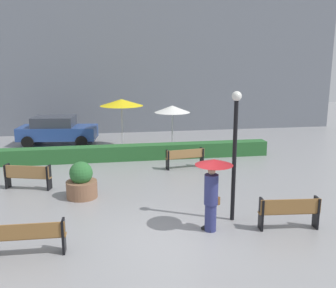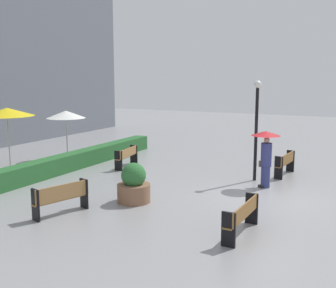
# 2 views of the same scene
# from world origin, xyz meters

# --- Properties ---
(ground_plane) EXTENTS (60.00, 60.00, 0.00)m
(ground_plane) POSITION_xyz_m (0.00, 0.00, 0.00)
(ground_plane) COLOR gray
(bench_near_left) EXTENTS (1.90, 0.39, 0.85)m
(bench_near_left) POSITION_xyz_m (-3.60, -0.29, 0.51)
(bench_near_left) COLOR olive
(bench_near_left) RESTS_ON ground
(bench_back_row) EXTENTS (1.72, 0.55, 0.85)m
(bench_back_row) POSITION_xyz_m (1.79, 6.53, 0.51)
(bench_back_row) COLOR #9E7242
(bench_back_row) RESTS_ON ground
(bench_far_left) EXTENTS (1.72, 0.81, 0.90)m
(bench_far_left) POSITION_xyz_m (-4.43, 4.79, 0.53)
(bench_far_left) COLOR #9E7242
(bench_far_left) RESTS_ON ground
(bench_near_right) EXTENTS (1.70, 0.48, 0.90)m
(bench_near_right) POSITION_xyz_m (3.33, 0.02, 0.54)
(bench_near_right) COLOR olive
(bench_near_right) RESTS_ON ground
(pedestrian_with_umbrella) EXTENTS (1.03, 1.03, 2.02)m
(pedestrian_with_umbrella) POSITION_xyz_m (1.19, 0.32, 1.34)
(pedestrian_with_umbrella) COLOR navy
(pedestrian_with_umbrella) RESTS_ON ground
(planter_pot) EXTENTS (1.05, 1.05, 1.26)m
(planter_pot) POSITION_xyz_m (-2.46, 3.58, 0.54)
(planter_pot) COLOR brown
(planter_pot) RESTS_ON ground
(lamp_post) EXTENTS (0.28, 0.28, 3.78)m
(lamp_post) POSITION_xyz_m (2.00, 0.91, 2.33)
(lamp_post) COLOR black
(lamp_post) RESTS_ON ground
(patio_umbrella_yellow) EXTENTS (2.26, 2.26, 2.61)m
(patio_umbrella_yellow) POSITION_xyz_m (-0.67, 10.95, 2.43)
(patio_umbrella_yellow) COLOR silver
(patio_umbrella_yellow) RESTS_ON ground
(patio_umbrella_white) EXTENTS (1.82, 1.82, 2.35)m
(patio_umbrella_white) POSITION_xyz_m (1.84, 9.91, 2.17)
(patio_umbrella_white) COLOR silver
(patio_umbrella_white) RESTS_ON ground
(hedge_strip) EXTENTS (12.58, 0.70, 0.70)m
(hedge_strip) POSITION_xyz_m (-0.05, 8.40, 0.35)
(hedge_strip) COLOR #28602D
(hedge_strip) RESTS_ON ground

